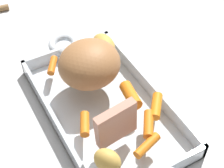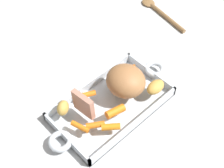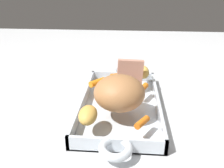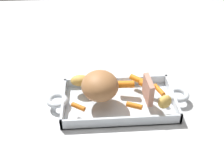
# 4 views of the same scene
# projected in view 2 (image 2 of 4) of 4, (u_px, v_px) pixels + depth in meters

# --- Properties ---
(ground_plane) EXTENTS (1.97, 1.97, 0.00)m
(ground_plane) POSITION_uv_depth(u_px,v_px,m) (112.00, 107.00, 0.97)
(ground_plane) COLOR silver
(roasting_dish) EXTENTS (0.45, 0.21, 0.03)m
(roasting_dish) POSITION_uv_depth(u_px,v_px,m) (112.00, 105.00, 0.96)
(roasting_dish) COLOR silver
(roasting_dish) RESTS_ON ground_plane
(pork_roast) EXTENTS (0.12, 0.13, 0.08)m
(pork_roast) POSITION_uv_depth(u_px,v_px,m) (126.00, 81.00, 0.93)
(pork_roast) COLOR #A76F42
(pork_roast) RESTS_ON roasting_dish
(roast_slice_outer) EXTENTS (0.02, 0.08, 0.08)m
(roast_slice_outer) POSITION_uv_depth(u_px,v_px,m) (83.00, 104.00, 0.89)
(roast_slice_outer) COLOR tan
(roast_slice_outer) RESTS_ON roasting_dish
(baby_carrot_long) EXTENTS (0.05, 0.04, 0.02)m
(baby_carrot_long) POSITION_uv_depth(u_px,v_px,m) (95.00, 125.00, 0.88)
(baby_carrot_long) COLOR orange
(baby_carrot_long) RESTS_ON roasting_dish
(baby_carrot_northeast) EXTENTS (0.05, 0.05, 0.02)m
(baby_carrot_northeast) POSITION_uv_depth(u_px,v_px,m) (111.00, 127.00, 0.87)
(baby_carrot_northeast) COLOR orange
(baby_carrot_northeast) RESTS_ON roasting_dish
(baby_carrot_southwest) EXTENTS (0.05, 0.04, 0.02)m
(baby_carrot_southwest) POSITION_uv_depth(u_px,v_px,m) (129.00, 68.00, 1.01)
(baby_carrot_southwest) COLOR orange
(baby_carrot_southwest) RESTS_ON roasting_dish
(baby_carrot_center_left) EXTENTS (0.06, 0.03, 0.03)m
(baby_carrot_center_left) POSITION_uv_depth(u_px,v_px,m) (115.00, 111.00, 0.90)
(baby_carrot_center_left) COLOR orange
(baby_carrot_center_left) RESTS_ON roasting_dish
(baby_carrot_center_right) EXTENTS (0.05, 0.04, 0.02)m
(baby_carrot_center_right) POSITION_uv_depth(u_px,v_px,m) (88.00, 94.00, 0.95)
(baby_carrot_center_right) COLOR orange
(baby_carrot_center_right) RESTS_ON roasting_dish
(baby_carrot_northwest) EXTENTS (0.03, 0.06, 0.02)m
(baby_carrot_northwest) POSITION_uv_depth(u_px,v_px,m) (80.00, 127.00, 0.88)
(baby_carrot_northwest) COLOR orange
(baby_carrot_northwest) RESTS_ON roasting_dish
(potato_whole) EXTENTS (0.06, 0.05, 0.04)m
(potato_whole) POSITION_uv_depth(u_px,v_px,m) (63.00, 108.00, 0.90)
(potato_whole) COLOR gold
(potato_whole) RESTS_ON roasting_dish
(potato_near_roast) EXTENTS (0.06, 0.04, 0.04)m
(potato_near_roast) POSITION_uv_depth(u_px,v_px,m) (156.00, 87.00, 0.95)
(potato_near_roast) COLOR gold
(potato_near_roast) RESTS_ON roasting_dish
(serving_spoon) EXTENTS (0.07, 0.24, 0.02)m
(serving_spoon) POSITION_uv_depth(u_px,v_px,m) (159.00, 11.00, 1.25)
(serving_spoon) COLOR olive
(serving_spoon) RESTS_ON ground_plane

